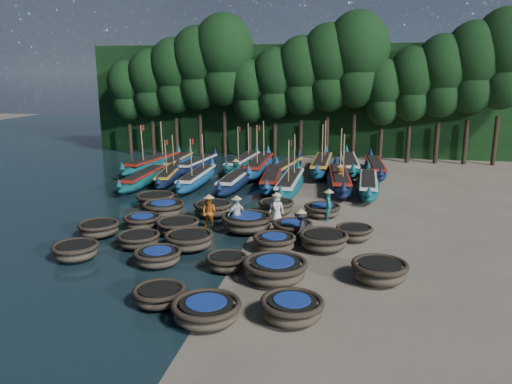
% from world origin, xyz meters
% --- Properties ---
extents(ground, '(120.00, 120.00, 0.00)m').
position_xyz_m(ground, '(0.00, 0.00, 0.00)').
color(ground, gray).
rests_on(ground, ground).
extents(foliage_wall, '(40.00, 3.00, 10.00)m').
position_xyz_m(foliage_wall, '(0.00, 23.50, 5.00)').
color(foliage_wall, black).
rests_on(foliage_wall, ground).
extents(coracle_2, '(1.77, 1.77, 0.63)m').
position_xyz_m(coracle_2, '(-1.56, -9.56, 0.36)').
color(coracle_2, brown).
rests_on(coracle_2, ground).
extents(coracle_3, '(2.37, 2.37, 0.73)m').
position_xyz_m(coracle_3, '(0.32, -10.43, 0.42)').
color(coracle_3, brown).
rests_on(coracle_3, ground).
extents(coracle_4, '(2.21, 2.21, 0.75)m').
position_xyz_m(coracle_4, '(2.88, -9.84, 0.44)').
color(coracle_4, brown).
rests_on(coracle_4, ground).
extents(coracle_5, '(2.19, 2.19, 0.70)m').
position_xyz_m(coracle_5, '(-6.47, -6.30, 0.40)').
color(coracle_5, brown).
rests_on(coracle_5, ground).
extents(coracle_6, '(2.34, 2.34, 0.65)m').
position_xyz_m(coracle_6, '(-2.93, -6.23, 0.38)').
color(coracle_6, brown).
rests_on(coracle_6, ground).
extents(coracle_7, '(1.94, 1.94, 0.64)m').
position_xyz_m(coracle_7, '(-0.09, -6.24, 0.37)').
color(coracle_7, brown).
rests_on(coracle_7, ground).
extents(coracle_8, '(2.70, 2.70, 0.82)m').
position_xyz_m(coracle_8, '(1.92, -6.91, 0.47)').
color(coracle_8, brown).
rests_on(coracle_8, ground).
extents(coracle_9, '(2.49, 2.49, 0.80)m').
position_xyz_m(coracle_9, '(5.69, -6.30, 0.46)').
color(coracle_9, brown).
rests_on(coracle_9, ground).
extents(coracle_10, '(2.35, 2.35, 0.70)m').
position_xyz_m(coracle_10, '(-7.00, -3.34, 0.40)').
color(coracle_10, brown).
rests_on(coracle_10, ground).
extents(coracle_11, '(2.28, 2.28, 0.65)m').
position_xyz_m(coracle_11, '(-4.54, -4.40, 0.37)').
color(coracle_11, brown).
rests_on(coracle_11, ground).
extents(coracle_12, '(2.66, 2.66, 0.73)m').
position_xyz_m(coracle_12, '(-2.30, -4.19, 0.42)').
color(coracle_12, brown).
rests_on(coracle_12, ground).
extents(coracle_13, '(2.19, 2.19, 0.69)m').
position_xyz_m(coracle_13, '(1.40, -3.73, 0.40)').
color(coracle_13, brown).
rests_on(coracle_13, ground).
extents(coracle_14, '(2.58, 2.58, 0.78)m').
position_xyz_m(coracle_14, '(3.48, -3.21, 0.44)').
color(coracle_14, brown).
rests_on(coracle_14, ground).
extents(coracle_15, '(1.95, 1.95, 0.68)m').
position_xyz_m(coracle_15, '(-5.47, -1.83, 0.39)').
color(coracle_15, brown).
rests_on(coracle_15, ground).
extents(coracle_16, '(2.20, 2.20, 0.70)m').
position_xyz_m(coracle_16, '(-3.46, -2.31, 0.40)').
color(coracle_16, brown).
rests_on(coracle_16, ground).
extents(coracle_17, '(2.74, 2.74, 0.84)m').
position_xyz_m(coracle_17, '(-0.32, -1.30, 0.48)').
color(coracle_17, brown).
rests_on(coracle_17, ground).
extents(coracle_18, '(2.06, 2.06, 0.75)m').
position_xyz_m(coracle_18, '(1.96, -1.73, 0.43)').
color(coracle_18, brown).
rests_on(coracle_18, ground).
extents(coracle_19, '(1.83, 1.83, 0.67)m').
position_xyz_m(coracle_19, '(4.79, -1.67, 0.39)').
color(coracle_19, brown).
rests_on(coracle_19, ground).
extents(coracle_20, '(2.49, 2.49, 0.75)m').
position_xyz_m(coracle_20, '(-6.43, 2.26, 0.43)').
color(coracle_20, brown).
rests_on(coracle_20, ground).
extents(coracle_21, '(2.25, 2.25, 0.82)m').
position_xyz_m(coracle_21, '(-5.17, 0.29, 0.47)').
color(coracle_21, brown).
rests_on(coracle_21, ground).
extents(coracle_22, '(2.28, 2.28, 0.80)m').
position_xyz_m(coracle_22, '(-2.62, 0.87, 0.46)').
color(coracle_22, brown).
rests_on(coracle_22, ground).
extents(coracle_23, '(2.10, 2.10, 0.77)m').
position_xyz_m(coracle_23, '(0.64, 1.94, 0.44)').
color(coracle_23, brown).
rests_on(coracle_23, ground).
extents(coracle_24, '(2.24, 2.24, 0.66)m').
position_xyz_m(coracle_24, '(3.13, 1.94, 0.38)').
color(coracle_24, brown).
rests_on(coracle_24, ground).
extents(long_boat_1, '(1.45, 7.87, 1.38)m').
position_xyz_m(long_boat_1, '(-9.24, 7.16, 0.53)').
color(long_boat_1, '#0D484E').
rests_on(long_boat_1, ground).
extents(long_boat_2, '(2.41, 7.45, 3.20)m').
position_xyz_m(long_boat_2, '(-7.88, 8.53, 0.51)').
color(long_boat_2, '#0D1532').
rests_on(long_boat_2, ground).
extents(long_boat_3, '(1.45, 8.11, 3.44)m').
position_xyz_m(long_boat_3, '(-5.64, 7.78, 0.55)').
color(long_boat_3, navy).
rests_on(long_boat_3, ground).
extents(long_boat_4, '(1.81, 8.29, 1.46)m').
position_xyz_m(long_boat_4, '(-2.89, 7.72, 0.56)').
color(long_boat_4, '#0D1532').
rests_on(long_boat_4, ground).
extents(long_boat_5, '(2.07, 8.44, 1.49)m').
position_xyz_m(long_boat_5, '(-0.62, 8.51, 0.57)').
color(long_boat_5, navy).
rests_on(long_boat_5, ground).
extents(long_boat_6, '(1.62, 8.53, 3.63)m').
position_xyz_m(long_boat_6, '(0.77, 7.06, 0.58)').
color(long_boat_6, '#0D484E').
rests_on(long_boat_6, ground).
extents(long_boat_7, '(2.29, 9.10, 3.87)m').
position_xyz_m(long_boat_7, '(3.84, 8.74, 0.61)').
color(long_boat_7, '#0D1532').
rests_on(long_boat_7, ground).
extents(long_boat_8, '(1.64, 8.20, 1.44)m').
position_xyz_m(long_boat_8, '(5.69, 7.88, 0.55)').
color(long_boat_8, '#0D484E').
rests_on(long_boat_8, ground).
extents(long_boat_9, '(2.82, 8.76, 3.76)m').
position_xyz_m(long_boat_9, '(-10.64, 12.35, 0.60)').
color(long_boat_9, '#0D484E').
rests_on(long_boat_9, ground).
extents(long_boat_10, '(1.47, 7.63, 1.34)m').
position_xyz_m(long_boat_10, '(-9.15, 13.61, 0.51)').
color(long_boat_10, navy).
rests_on(long_boat_10, ground).
extents(long_boat_11, '(2.16, 7.65, 1.35)m').
position_xyz_m(long_boat_11, '(-7.19, 12.98, 0.52)').
color(long_boat_11, '#0D1532').
rests_on(long_boat_11, ground).
extents(long_boat_12, '(2.16, 8.39, 3.58)m').
position_xyz_m(long_boat_12, '(-3.85, 14.15, 0.57)').
color(long_boat_12, '#0D484E').
rests_on(long_boat_12, ground).
extents(long_boat_13, '(1.71, 9.17, 3.90)m').
position_xyz_m(long_boat_13, '(-2.26, 12.73, 0.62)').
color(long_boat_13, navy).
rests_on(long_boat_13, ground).
extents(long_boat_14, '(2.71, 7.96, 1.42)m').
position_xyz_m(long_boat_14, '(-0.25, 12.42, 0.54)').
color(long_boat_14, '#0D1532').
rests_on(long_boat_14, ground).
extents(long_boat_15, '(1.74, 9.19, 3.90)m').
position_xyz_m(long_boat_15, '(2.38, 13.98, 0.62)').
color(long_boat_15, navy).
rests_on(long_boat_15, ground).
extents(long_boat_16, '(2.15, 9.09, 1.60)m').
position_xyz_m(long_boat_16, '(4.43, 14.65, 0.61)').
color(long_boat_16, '#0D484E').
rests_on(long_boat_16, ground).
extents(long_boat_17, '(1.87, 8.34, 1.47)m').
position_xyz_m(long_boat_17, '(6.36, 13.90, 0.56)').
color(long_boat_17, '#0D1532').
rests_on(long_boat_17, ground).
extents(fisherman_0, '(0.78, 0.55, 1.72)m').
position_xyz_m(fisherman_0, '(0.88, 0.45, 0.83)').
color(fisherman_0, silver).
rests_on(fisherman_0, ground).
extents(fisherman_1, '(0.52, 0.59, 1.82)m').
position_xyz_m(fisherman_1, '(3.47, 1.19, 0.92)').
color(fisherman_1, '#18665E').
rests_on(fisherman_1, ground).
extents(fisherman_2, '(0.94, 0.80, 1.87)m').
position_xyz_m(fisherman_2, '(-2.20, -1.25, 0.88)').
color(fisherman_2, '#B75B18').
rests_on(fisherman_2, ground).
extents(fisherman_3, '(0.70, 1.07, 1.77)m').
position_xyz_m(fisherman_3, '(2.42, -2.69, 0.83)').
color(fisherman_3, black).
rests_on(fisherman_3, ground).
extents(fisherman_4, '(0.99, 0.99, 1.89)m').
position_xyz_m(fisherman_4, '(-0.81, -1.33, 0.91)').
color(fisherman_4, silver).
rests_on(fisherman_4, ground).
extents(fisherman_5, '(1.58, 1.03, 1.83)m').
position_xyz_m(fisherman_5, '(-3.24, 9.15, 0.85)').
color(fisherman_5, '#18665E').
rests_on(fisherman_5, ground).
extents(fisherman_6, '(0.79, 0.95, 1.87)m').
position_xyz_m(fisherman_6, '(3.90, 8.19, 0.90)').
color(fisherman_6, '#B75B18').
rests_on(fisherman_6, ground).
extents(tree_0, '(3.68, 3.68, 8.68)m').
position_xyz_m(tree_0, '(-16.00, 20.00, 5.97)').
color(tree_0, black).
rests_on(tree_0, ground).
extents(tree_1, '(4.09, 4.09, 9.65)m').
position_xyz_m(tree_1, '(-13.70, 20.00, 6.65)').
color(tree_1, black).
rests_on(tree_1, ground).
extents(tree_2, '(4.51, 4.51, 10.63)m').
position_xyz_m(tree_2, '(-11.40, 20.00, 7.32)').
color(tree_2, black).
rests_on(tree_2, ground).
extents(tree_3, '(4.92, 4.92, 11.60)m').
position_xyz_m(tree_3, '(-9.10, 20.00, 8.00)').
color(tree_3, black).
rests_on(tree_3, ground).
extents(tree_4, '(5.34, 5.34, 12.58)m').
position_xyz_m(tree_4, '(-6.80, 20.00, 8.67)').
color(tree_4, black).
rests_on(tree_4, ground).
extents(tree_5, '(3.68, 3.68, 8.68)m').
position_xyz_m(tree_5, '(-4.50, 20.00, 5.97)').
color(tree_5, black).
rests_on(tree_5, ground).
extents(tree_6, '(4.09, 4.09, 9.65)m').
position_xyz_m(tree_6, '(-2.20, 20.00, 6.65)').
color(tree_6, black).
rests_on(tree_6, ground).
extents(tree_7, '(4.51, 4.51, 10.63)m').
position_xyz_m(tree_7, '(0.10, 20.00, 7.32)').
color(tree_7, black).
rests_on(tree_7, ground).
extents(tree_8, '(4.92, 4.92, 11.60)m').
position_xyz_m(tree_8, '(2.40, 20.00, 8.00)').
color(tree_8, black).
rests_on(tree_8, ground).
extents(tree_9, '(5.34, 5.34, 12.58)m').
position_xyz_m(tree_9, '(4.70, 20.00, 8.67)').
color(tree_9, black).
rests_on(tree_9, ground).
extents(tree_10, '(3.68, 3.68, 8.68)m').
position_xyz_m(tree_10, '(7.00, 20.00, 5.97)').
color(tree_10, black).
rests_on(tree_10, ground).
extents(tree_11, '(4.09, 4.09, 9.65)m').
position_xyz_m(tree_11, '(9.30, 20.00, 6.65)').
color(tree_11, black).
rests_on(tree_11, ground).
extents(tree_12, '(4.51, 4.51, 10.63)m').
position_xyz_m(tree_12, '(11.60, 20.00, 7.32)').
color(tree_12, black).
rests_on(tree_12, ground).
extents(tree_13, '(4.92, 4.92, 11.60)m').
position_xyz_m(tree_13, '(13.90, 20.00, 8.00)').
color(tree_13, black).
rests_on(tree_13, ground).
extents(tree_14, '(5.34, 5.34, 12.58)m').
position_xyz_m(tree_14, '(16.20, 20.00, 8.67)').
color(tree_14, black).
rests_on(tree_14, ground).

